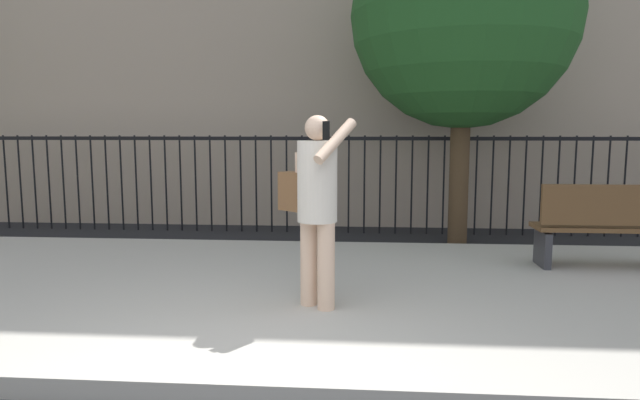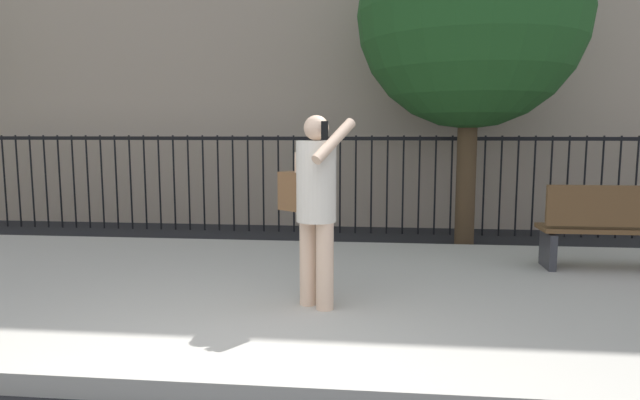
{
  "view_description": "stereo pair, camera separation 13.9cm",
  "coord_description": "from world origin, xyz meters",
  "views": [
    {
      "loc": [
        0.86,
        -3.12,
        1.67
      ],
      "look_at": [
        0.48,
        1.84,
        1.05
      ],
      "focal_mm": 31.13,
      "sensor_mm": 36.0,
      "label": 1
    },
    {
      "loc": [
        1.0,
        -3.11,
        1.67
      ],
      "look_at": [
        0.48,
        1.84,
        1.05
      ],
      "focal_mm": 31.13,
      "sensor_mm": 36.0,
      "label": 2
    }
  ],
  "objects": [
    {
      "name": "sidewalk",
      "position": [
        0.0,
        2.2,
        0.07
      ],
      "size": [
        28.0,
        4.4,
        0.15
      ],
      "primitive_type": "cube",
      "color": "#B2ADA3",
      "rests_on": "ground"
    },
    {
      "name": "iron_fence",
      "position": [
        0.0,
        5.9,
        1.02
      ],
      "size": [
        12.03,
        0.04,
        1.6
      ],
      "color": "black",
      "rests_on": "ground"
    },
    {
      "name": "pedestrian_on_phone",
      "position": [
        0.46,
        1.56,
        1.11
      ],
      "size": [
        0.71,
        0.64,
        1.65
      ],
      "color": "beige",
      "rests_on": "sidewalk"
    },
    {
      "name": "street_bench",
      "position": [
        3.6,
        3.12,
        0.65
      ],
      "size": [
        1.6,
        0.45,
        0.95
      ],
      "color": "brown",
      "rests_on": "sidewalk"
    },
    {
      "name": "street_tree_mid",
      "position": [
        2.28,
        5.15,
        3.3
      ],
      "size": [
        3.22,
        3.22,
        4.92
      ],
      "color": "#4C3823",
      "rests_on": "ground"
    }
  ]
}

